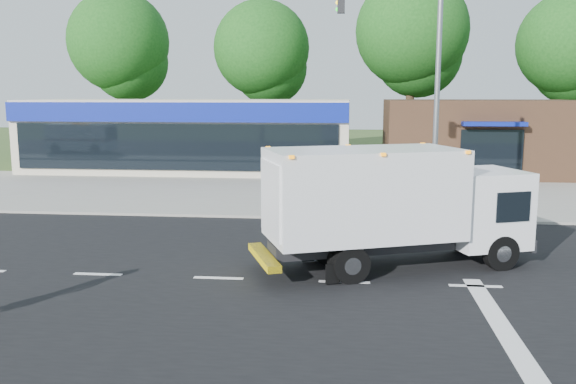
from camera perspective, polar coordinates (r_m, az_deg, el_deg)
name	(u,v)px	position (r m, az deg, el deg)	size (l,w,h in m)	color
ground	(344,283)	(14.48, 5.29, -8.44)	(120.00, 120.00, 0.00)	#385123
road_asphalt	(344,282)	(14.48, 5.29, -8.42)	(60.00, 14.00, 0.02)	black
sidewalk	(347,212)	(22.42, 5.53, -1.91)	(60.00, 2.40, 0.12)	gray
parking_apron	(348,189)	(28.14, 5.61, 0.28)	(60.00, 9.00, 0.02)	gray
lane_markings	(408,304)	(13.26, 11.16, -10.20)	(55.20, 7.00, 0.01)	silver
ems_box_truck	(392,200)	(15.40, 9.67, -0.70)	(7.21, 4.42, 3.06)	black
retail_strip_mall	(189,135)	(35.01, -9.24, 5.27)	(18.00, 6.20, 4.00)	beige
brown_storefront	(479,137)	(34.56, 17.45, 4.90)	(10.00, 6.70, 4.00)	#382316
traffic_signal_pole	(418,77)	(21.52, 12.10, 10.49)	(3.51, 0.25, 8.00)	gray
background_trees	(338,47)	(42.08, 4.70, 13.34)	(36.77, 7.39, 12.10)	#332114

